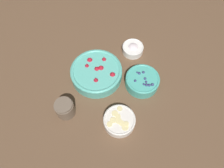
{
  "coord_description": "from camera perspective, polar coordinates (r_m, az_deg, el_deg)",
  "views": [
    {
      "loc": [
        0.48,
        0.31,
        1.0
      ],
      "look_at": [
        0.02,
        0.06,
        0.04
      ],
      "focal_mm": 35.0,
      "sensor_mm": 36.0,
      "label": 1
    }
  ],
  "objects": [
    {
      "name": "bowl_strawberries",
      "position": [
        1.14,
        -4.16,
        2.89
      ],
      "size": [
        0.27,
        0.27,
        0.08
      ],
      "color": "#56B7A8",
      "rests_on": "ground_plane"
    },
    {
      "name": "bowl_bananas",
      "position": [
        1.03,
        1.93,
        -9.57
      ],
      "size": [
        0.15,
        0.15,
        0.05
      ],
      "color": "silver",
      "rests_on": "ground_plane"
    },
    {
      "name": "jar_chocolate",
      "position": [
        1.06,
        -12.19,
        -6.3
      ],
      "size": [
        0.09,
        0.09,
        0.09
      ],
      "color": "brown",
      "rests_on": "ground_plane"
    },
    {
      "name": "ground_plane",
      "position": [
        1.16,
        -1.94,
        1.02
      ],
      "size": [
        4.0,
        4.0,
        0.0
      ],
      "primitive_type": "plane",
      "color": "brown"
    },
    {
      "name": "bowl_cream",
      "position": [
        1.25,
        5.46,
        9.24
      ],
      "size": [
        0.12,
        0.12,
        0.05
      ],
      "color": "white",
      "rests_on": "ground_plane"
    },
    {
      "name": "bowl_blueberries",
      "position": [
        1.12,
        7.91,
        0.85
      ],
      "size": [
        0.17,
        0.17,
        0.07
      ],
      "color": "#47AD9E",
      "rests_on": "ground_plane"
    }
  ]
}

